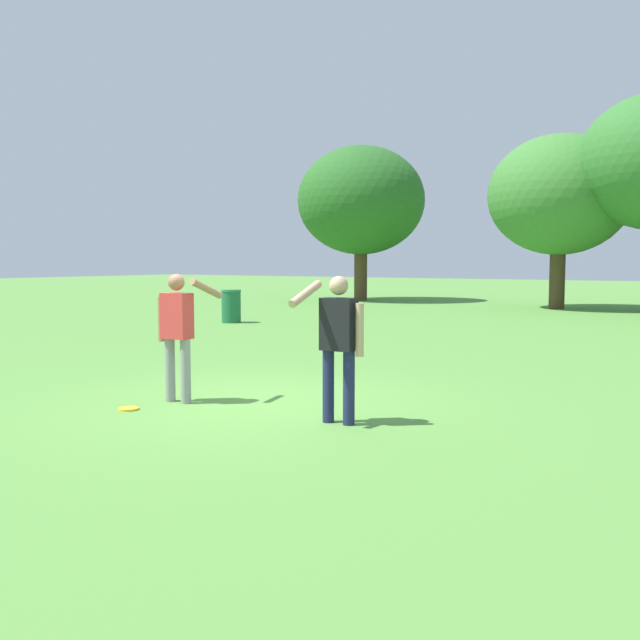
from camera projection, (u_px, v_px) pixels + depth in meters
name	position (u px, v px, depth m)	size (l,w,h in m)	color
ground_plane	(247.00, 402.00, 9.08)	(120.00, 120.00, 0.00)	#568E3D
person_thrower	(178.00, 327.00, 9.00)	(0.61, 0.69, 1.64)	gray
person_catcher	(338.00, 338.00, 7.80)	(0.61, 0.69, 1.64)	#1E234C
frisbee	(129.00, 409.00, 8.61)	(0.25, 0.25, 0.03)	yellow
trash_can_further_along	(231.00, 306.00, 20.63)	(0.59, 0.59, 0.96)	#1E663D
tree_tall_left	(361.00, 201.00, 31.73)	(5.69, 5.69, 6.91)	#4C3823
tree_broad_center	(559.00, 195.00, 26.23)	(5.22, 5.22, 6.45)	#4C3823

